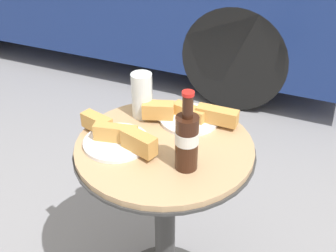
% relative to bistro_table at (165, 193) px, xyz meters
% --- Properties ---
extents(bistro_table, '(0.58, 0.58, 0.70)m').
position_rel_bistro_table_xyz_m(bistro_table, '(0.00, 0.00, 0.00)').
color(bistro_table, '#333333').
rests_on(bistro_table, ground_plane).
extents(cola_bottle_left, '(0.07, 0.07, 0.25)m').
position_rel_bistro_table_xyz_m(cola_bottle_left, '(0.10, -0.08, 0.31)').
color(cola_bottle_left, '#33190F').
rests_on(cola_bottle_left, bistro_table).
extents(drinking_glass, '(0.07, 0.07, 0.16)m').
position_rel_bistro_table_xyz_m(drinking_glass, '(-0.14, 0.13, 0.28)').
color(drinking_glass, '#C68923').
rests_on(drinking_glass, bistro_table).
extents(lunch_plate_near, '(0.30, 0.21, 0.07)m').
position_rel_bistro_table_xyz_m(lunch_plate_near, '(-0.13, -0.06, 0.23)').
color(lunch_plate_near, white).
rests_on(lunch_plate_near, bistro_table).
extents(lunch_plate_far, '(0.32, 0.20, 0.07)m').
position_rel_bistro_table_xyz_m(lunch_plate_far, '(0.02, 0.15, 0.23)').
color(lunch_plate_far, white).
rests_on(lunch_plate_far, bistro_table).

